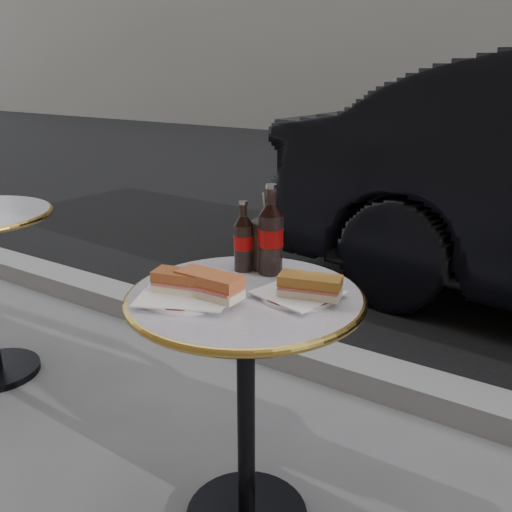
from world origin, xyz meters
The scene contains 10 objects.
curb centered at (0.00, 0.90, 0.05)m, with size 40.00×0.20×0.12m, color gray.
bistro_table centered at (0.00, 0.00, 0.37)m, with size 0.62×0.62×0.73m, color #BAB2C4, non-canonical shape.
plate_left centered at (-0.11, -0.10, 0.74)m, with size 0.23×0.23×0.01m, color white.
plate_right centered at (0.13, 0.05, 0.74)m, with size 0.19×0.19×0.01m, color white.
sandwich_left_a centered at (-0.11, -0.11, 0.77)m, with size 0.15×0.07×0.05m, color brown.
sandwich_left_b centered at (-0.04, -0.09, 0.77)m, with size 0.17×0.08×0.06m, color #B7582E.
sandwich_right centered at (0.16, 0.05, 0.77)m, with size 0.15×0.07×0.05m, color #A86D2A.
cola_bottle_left centered at (-0.10, 0.14, 0.83)m, with size 0.06×0.06×0.20m, color black, non-canonical shape.
cola_bottle_right centered at (-0.03, 0.16, 0.86)m, with size 0.07×0.07×0.26m, color black, non-canonical shape.
cola_glass centered at (-0.06, 0.18, 0.81)m, with size 0.07×0.07×0.15m, color black.
Camera 1 is at (0.77, -1.12, 1.29)m, focal length 40.00 mm.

